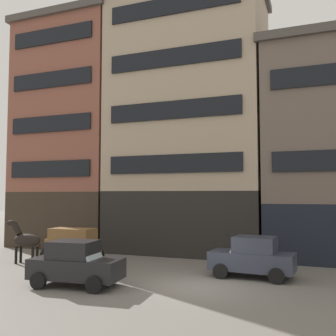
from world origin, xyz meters
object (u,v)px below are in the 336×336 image
cargo_wagon (72,245)px  pedestrian_officer (73,240)px  sedan_light (253,257)px  draft_horse (25,240)px  sedan_dark (76,264)px

cargo_wagon → pedestrian_officer: bearing=123.6°
sedan_light → pedestrian_officer: sedan_light is taller
cargo_wagon → draft_horse: size_ratio=1.24×
cargo_wagon → sedan_light: (9.00, 0.87, -0.23)m
draft_horse → sedan_dark: (5.52, -3.38, -0.36)m
sedan_dark → pedestrian_officer: bearing=125.6°
draft_horse → sedan_light: 11.99m
draft_horse → pedestrian_officer: draft_horse is taller
sedan_dark → sedan_light: size_ratio=1.01×
cargo_wagon → sedan_dark: (2.57, -3.38, -0.23)m
sedan_light → pedestrian_officer: bearing=169.2°
draft_horse → pedestrian_officer: (0.98, 2.96, -0.29)m
cargo_wagon → draft_horse: (-2.95, -0.00, 0.12)m
cargo_wagon → pedestrian_officer: cargo_wagon is taller
draft_horse → sedan_light: size_ratio=0.62×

